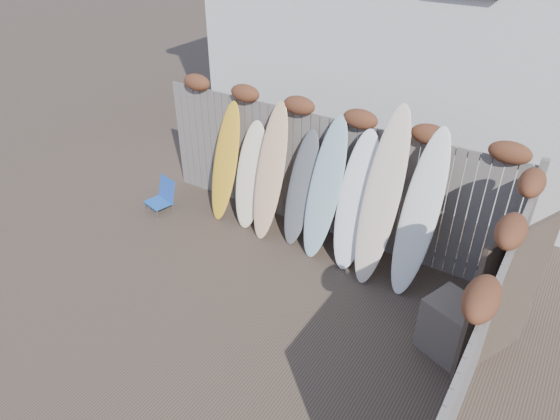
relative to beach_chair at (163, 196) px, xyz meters
The scene contains 14 objects.
ground 3.03m from the beach_chair, 29.07° to the right, with size 80.00×80.00×0.00m, color #493A2D.
back_fence 3.00m from the beach_chair, 18.97° to the left, with size 6.05×0.28×2.24m.
right_fence 5.83m from the beach_chair, 12.17° to the right, with size 0.28×4.40×2.24m.
beach_chair is the anchor object (origin of this frame).
wooden_crate 5.30m from the beach_chair, ahead, with size 0.64×0.54×0.75m, color #4D3D39.
lattice_panel 5.77m from the beach_chair, ahead, with size 0.05×1.27×1.91m, color brown.
surfboard_0 1.38m from the beach_chair, 26.42° to the left, with size 0.47×0.07×2.05m, color gold.
surfboard_1 1.76m from the beach_chair, 18.61° to the left, with size 0.52×0.07×1.82m, color #FDEDC4.
surfboard_2 2.20m from the beach_chair, 13.50° to the left, with size 0.48×0.07×2.24m, color #F3A58A.
surfboard_3 2.64m from the beach_chair, 12.47° to the left, with size 0.47×0.07×1.89m, color #5B5E61.
surfboard_4 3.09m from the beach_chair, ahead, with size 0.52×0.07×2.23m, color #9FC4CE.
surfboard_5 3.58m from the beach_chair, ahead, with size 0.55×0.07×2.13m, color white.
surfboard_6 4.00m from the beach_chair, ahead, with size 0.52×0.07×2.60m, color #F8E0C2.
surfboard_7 4.51m from the beach_chair, ahead, with size 0.50×0.07×2.40m, color white.
Camera 1 is at (3.20, -3.81, 4.77)m, focal length 32.00 mm.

